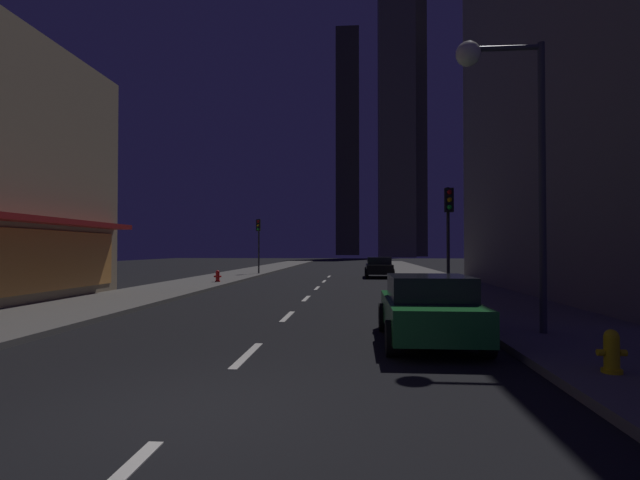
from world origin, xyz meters
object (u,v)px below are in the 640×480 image
at_px(car_parked_far, 379,267).
at_px(traffic_light_near_right, 449,218).
at_px(car_parked_near, 428,308).
at_px(fire_hydrant_far_left, 218,276).
at_px(traffic_light_far_left, 258,234).
at_px(street_lamp_right, 504,114).
at_px(fire_hydrant_yellow_near, 612,353).

height_order(car_parked_far, traffic_light_near_right, traffic_light_near_right).
bearing_deg(car_parked_far, car_parked_near, -90.00).
relative_size(car_parked_far, fire_hydrant_far_left, 6.48).
height_order(car_parked_far, traffic_light_far_left, traffic_light_far_left).
bearing_deg(traffic_light_near_right, car_parked_far, 96.77).
relative_size(car_parked_far, street_lamp_right, 0.64).
xyz_separation_m(car_parked_near, street_lamp_right, (1.78, 0.56, 4.33)).
relative_size(car_parked_near, traffic_light_near_right, 1.01).
xyz_separation_m(car_parked_near, traffic_light_far_left, (-9.10, 25.74, 2.45)).
height_order(fire_hydrant_far_left, traffic_light_near_right, traffic_light_near_right).
distance_m(car_parked_far, street_lamp_right, 23.72).
xyz_separation_m(fire_hydrant_yellow_near, traffic_light_near_right, (-0.40, 10.69, 2.74)).
xyz_separation_m(fire_hydrant_yellow_near, fire_hydrant_far_left, (-11.80, 19.27, 0.00)).
height_order(fire_hydrant_yellow_near, traffic_light_near_right, traffic_light_near_right).
distance_m(traffic_light_near_right, traffic_light_far_left, 21.04).
bearing_deg(car_parked_far, fire_hydrant_yellow_near, -85.08).
bearing_deg(fire_hydrant_far_left, car_parked_near, -59.88).
height_order(car_parked_far, fire_hydrant_yellow_near, car_parked_far).
bearing_deg(street_lamp_right, fire_hydrant_far_left, 125.50).
relative_size(car_parked_near, car_parked_far, 1.00).
bearing_deg(traffic_light_near_right, street_lamp_right, -90.95).
height_order(car_parked_far, fire_hydrant_far_left, car_parked_far).
bearing_deg(fire_hydrant_far_left, street_lamp_right, -54.50).
xyz_separation_m(fire_hydrant_far_left, traffic_light_far_left, (0.40, 9.37, 2.74)).
bearing_deg(car_parked_near, car_parked_far, 90.00).
distance_m(car_parked_far, fire_hydrant_yellow_near, 26.81).
bearing_deg(traffic_light_near_right, car_parked_near, -103.68).
xyz_separation_m(traffic_light_near_right, street_lamp_right, (-0.12, -7.24, 1.87)).
distance_m(fire_hydrant_yellow_near, fire_hydrant_far_left, 22.59).
relative_size(car_parked_near, traffic_light_far_left, 1.01).
xyz_separation_m(car_parked_far, traffic_light_near_right, (1.90, -16.02, 2.45)).
bearing_deg(fire_hydrant_far_left, car_parked_far, 38.08).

